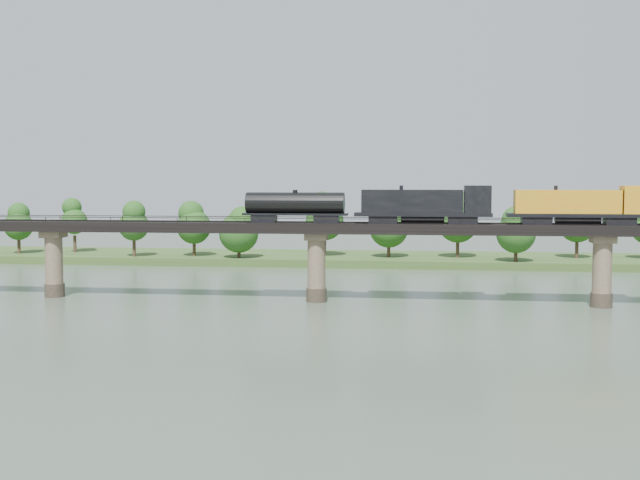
# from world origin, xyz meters

# --- Properties ---
(ground) EXTENTS (400.00, 400.00, 0.00)m
(ground) POSITION_xyz_m (0.00, 0.00, 0.00)
(ground) COLOR #3D4D3C
(ground) RESTS_ON ground
(far_bank) EXTENTS (300.00, 24.00, 1.60)m
(far_bank) POSITION_xyz_m (0.00, 85.00, 0.80)
(far_bank) COLOR #314E1F
(far_bank) RESTS_ON ground
(bridge) EXTENTS (236.00, 30.00, 11.50)m
(bridge) POSITION_xyz_m (0.00, 30.00, 5.46)
(bridge) COLOR #473A2D
(bridge) RESTS_ON ground
(bridge_superstructure) EXTENTS (220.00, 4.90, 0.75)m
(bridge_superstructure) POSITION_xyz_m (0.00, 30.00, 11.79)
(bridge_superstructure) COLOR black
(bridge_superstructure) RESTS_ON bridge
(far_treeline) EXTENTS (289.06, 17.54, 13.60)m
(far_treeline) POSITION_xyz_m (-8.21, 80.52, 8.83)
(far_treeline) COLOR #382619
(far_treeline) RESTS_ON far_bank
(freight_train) EXTENTS (78.30, 3.05, 5.39)m
(freight_train) POSITION_xyz_m (29.62, 30.00, 14.07)
(freight_train) COLOR black
(freight_train) RESTS_ON bridge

